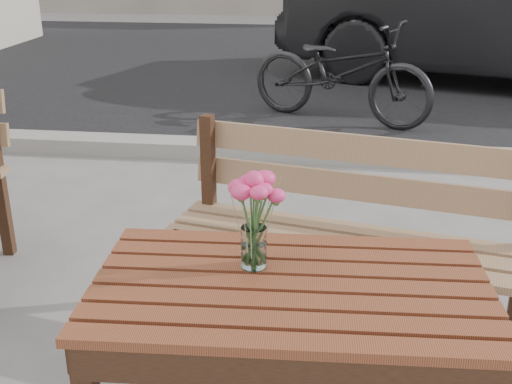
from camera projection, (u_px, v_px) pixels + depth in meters
street at (335, 95)px, 6.71m from camera, size 30.00×8.12×0.12m
main_table at (290, 317)px, 1.81m from camera, size 1.13×0.69×0.68m
main_bench at (353, 215)px, 2.55m from camera, size 1.49×0.71×0.89m
main_vase at (254, 209)px, 1.79m from camera, size 0.16×0.16×0.29m
parked_car at (504, 12)px, 7.11m from camera, size 5.12×3.06×1.59m
bicycle at (341, 71)px, 5.71m from camera, size 1.82×1.24×0.91m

